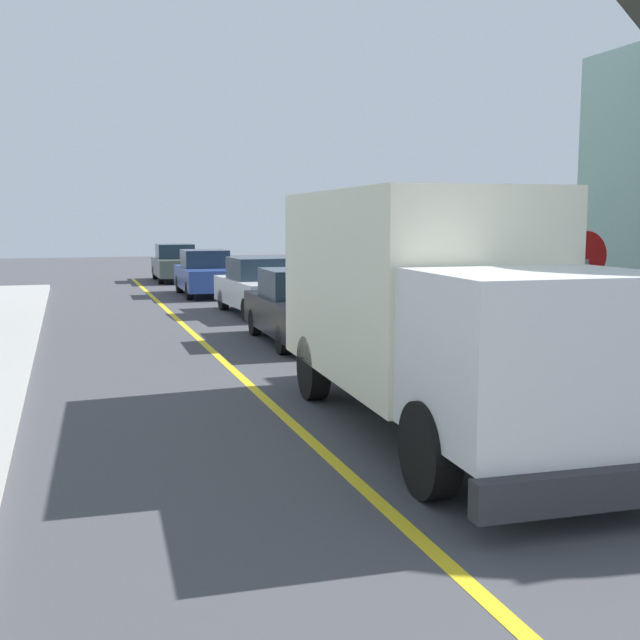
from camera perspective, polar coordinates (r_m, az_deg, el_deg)
name	(u,v)px	position (r m, az deg, el deg)	size (l,w,h in m)	color
centre_line_yellow	(306,436)	(10.32, -1.04, -8.43)	(0.16, 56.00, 0.01)	gold
box_truck	(427,298)	(10.57, 7.81, 1.62)	(2.70, 7.28, 3.20)	#F2EDCC
parked_car_near	(301,308)	(17.84, -1.36, 0.88)	(1.89, 4.44, 1.67)	black
parked_car_mid	(260,287)	(23.24, -4.38, 2.38)	(2.00, 4.48, 1.67)	silver
parked_car_far	(205,274)	(29.11, -8.35, 3.34)	(1.86, 4.43, 1.67)	#2D4793
parked_car_furthest	(175,264)	(36.00, -10.49, 4.06)	(1.89, 4.44, 1.67)	#4C564C
stop_sign	(584,282)	(12.67, 18.70, 2.65)	(0.80, 0.10, 2.65)	gray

